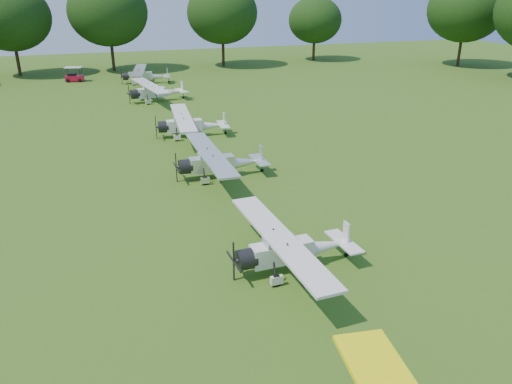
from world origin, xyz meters
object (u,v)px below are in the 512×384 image
aircraft_4 (218,161)px  aircraft_5 (190,123)px  aircraft_3 (291,247)px  golf_cart (74,77)px  aircraft_7 (144,75)px  aircraft_6 (156,91)px

aircraft_4 → aircraft_5: aircraft_4 is taller
aircraft_3 → golf_cart: (-9.15, 51.96, -0.43)m
golf_cart → aircraft_4: bearing=-65.1°
aircraft_3 → aircraft_5: size_ratio=0.95×
aircraft_3 → aircraft_5: bearing=87.3°
aircraft_4 → aircraft_7: 35.64m
aircraft_6 → aircraft_7: 11.19m
aircraft_3 → golf_cart: 52.76m
aircraft_7 → golf_cart: bearing=163.3°
golf_cart → aircraft_7: bearing=-14.5°
aircraft_7 → aircraft_5: bearing=-78.6°
aircraft_4 → aircraft_7: bearing=90.9°
golf_cart → aircraft_6: bearing=-49.3°
aircraft_5 → golf_cart: bearing=112.0°
aircraft_3 → aircraft_6: 36.52m
aircraft_5 → aircraft_6: size_ratio=0.96×
aircraft_6 → aircraft_3: bearing=-98.3°
aircraft_3 → aircraft_7: bearing=88.1°
aircraft_7 → golf_cart: (-8.48, 4.25, -0.50)m
aircraft_4 → aircraft_6: aircraft_6 is taller
aircraft_5 → aircraft_6: (-0.76, 14.54, 0.05)m
aircraft_3 → aircraft_6: aircraft_6 is taller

